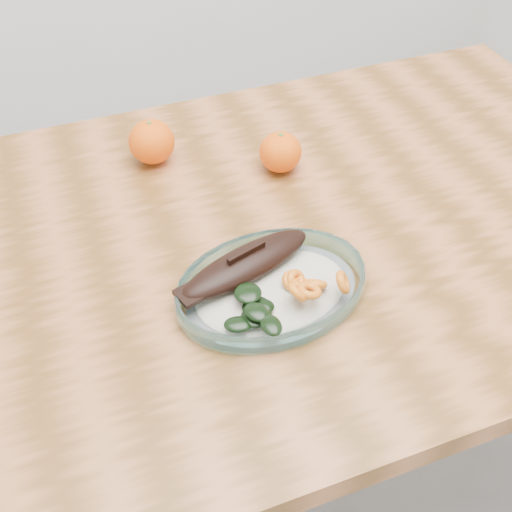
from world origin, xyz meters
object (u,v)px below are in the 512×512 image
object	(u,v)px
plated_meal	(271,286)
orange_right	(280,152)
orange_left	(152,142)
dining_table	(304,265)

from	to	relation	value
plated_meal	orange_right	bearing A→B (deg)	61.74
orange_right	orange_left	bearing A→B (deg)	152.84
dining_table	plated_meal	xyz separation A→B (m)	(-0.11, -0.13, 0.12)
plated_meal	orange_left	xyz separation A→B (m)	(-0.07, 0.36, 0.02)
dining_table	orange_right	bearing A→B (deg)	86.20
dining_table	plated_meal	distance (m)	0.20
orange_left	plated_meal	bearing A→B (deg)	-78.61
dining_table	orange_right	world-z (taller)	orange_right
plated_meal	orange_right	distance (m)	0.29
plated_meal	orange_left	bearing A→B (deg)	97.86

